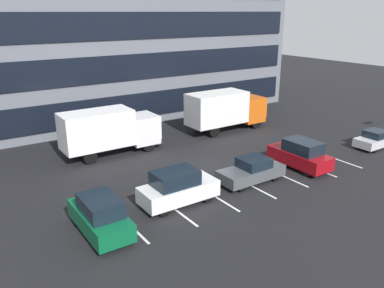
# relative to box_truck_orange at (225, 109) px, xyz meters

# --- Properties ---
(ground_plane) EXTENTS (120.00, 120.00, 0.00)m
(ground_plane) POSITION_rel_box_truck_orange_xyz_m (-6.22, -6.01, -2.03)
(ground_plane) COLOR black
(office_building) EXTENTS (38.27, 12.46, 21.60)m
(office_building) POSITION_rel_box_truck_orange_xyz_m (-6.22, 11.95, 8.77)
(office_building) COLOR slate
(office_building) RESTS_ON ground_plane
(lot_markings) EXTENTS (16.94, 5.40, 0.01)m
(lot_markings) POSITION_rel_box_truck_orange_xyz_m (-6.22, -9.90, -2.03)
(lot_markings) COLOR silver
(lot_markings) RESTS_ON ground_plane
(box_truck_orange) EXTENTS (7.78, 2.58, 3.61)m
(box_truck_orange) POSITION_rel_box_truck_orange_xyz_m (0.00, 0.00, 0.00)
(box_truck_orange) COLOR #D85914
(box_truck_orange) RESTS_ON ground_plane
(box_truck_white) EXTENTS (7.52, 2.49, 3.49)m
(box_truck_white) POSITION_rel_box_truck_orange_xyz_m (-11.22, -0.09, -0.07)
(box_truck_white) COLOR white
(box_truck_white) RESTS_ON ground_plane
(suv_forest) EXTENTS (1.85, 4.36, 1.97)m
(suv_forest) POSITION_rel_box_truck_orange_xyz_m (-16.10, -10.41, -1.08)
(suv_forest) COLOR #0C5933
(suv_forest) RESTS_ON ground_plane
(suv_maroon) EXTENTS (1.88, 4.45, 2.01)m
(suv_maroon) POSITION_rel_box_truck_orange_xyz_m (-1.38, -10.03, -1.06)
(suv_maroon) COLOR maroon
(suv_maroon) RESTS_ON ground_plane
(sedan_silver) EXTENTS (3.98, 1.67, 1.43)m
(sedan_silver) POSITION_rel_box_truck_orange_xyz_m (7.09, -10.47, -1.36)
(sedan_silver) COLOR silver
(sedan_silver) RESTS_ON ground_plane
(suv_white) EXTENTS (4.49, 1.90, 2.03)m
(suv_white) POSITION_rel_box_truck_orange_xyz_m (-11.31, -9.86, -1.05)
(suv_white) COLOR white
(suv_white) RESTS_ON ground_plane
(sedan_charcoal) EXTENTS (4.40, 1.84, 1.57)m
(sedan_charcoal) POSITION_rel_box_truck_orange_xyz_m (-5.79, -9.92, -1.29)
(sedan_charcoal) COLOR #474C51
(sedan_charcoal) RESTS_ON ground_plane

